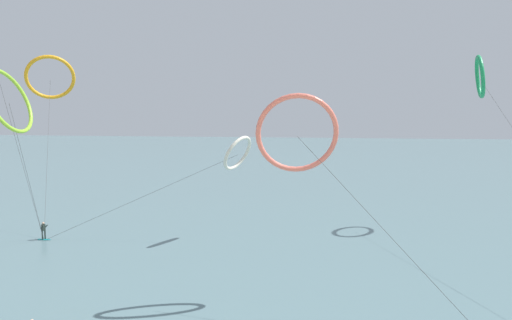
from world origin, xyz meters
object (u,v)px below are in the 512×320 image
at_px(kite_emerald, 480,77).
at_px(kite_lime, 9,101).
at_px(surfer_teal, 44,232).
at_px(kite_coral, 297,134).
at_px(kite_ivory, 237,153).
at_px(kite_amber, 50,78).

bearing_deg(kite_emerald, kite_lime, 123.57).
height_order(surfer_teal, kite_lime, kite_lime).
relative_size(kite_coral, kite_ivory, 0.68).
xyz_separation_m(kite_lime, kite_emerald, (39.70, 17.49, 2.67)).
distance_m(kite_coral, kite_emerald, 28.35).
bearing_deg(kite_lime, surfer_teal, 10.82).
bearing_deg(kite_emerald, surfer_teal, 114.98).
bearing_deg(surfer_teal, kite_ivory, -56.43).
relative_size(surfer_teal, kite_emerald, 0.05).
relative_size(kite_amber, kite_emerald, 0.53).
distance_m(kite_ivory, kite_emerald, 25.93).
relative_size(kite_coral, kite_emerald, 0.38).
relative_size(kite_lime, kite_emerald, 0.44).
bearing_deg(kite_ivory, kite_lime, -38.38).
height_order(kite_coral, kite_lime, kite_lime).
distance_m(kite_coral, kite_amber, 37.86).
distance_m(surfer_teal, kite_emerald, 45.39).
xyz_separation_m(kite_amber, kite_ivory, (23.78, -8.55, -7.77)).
bearing_deg(kite_amber, kite_coral, 112.70).
relative_size(surfer_teal, kite_ivory, 0.09).
bearing_deg(kite_emerald, kite_amber, 99.68).
distance_m(kite_coral, kite_lime, 23.28).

